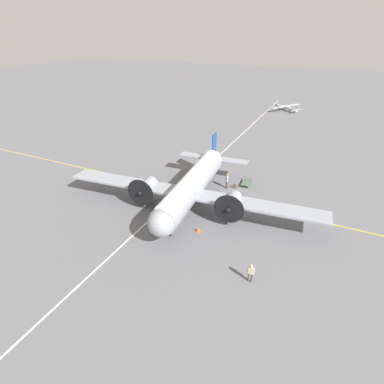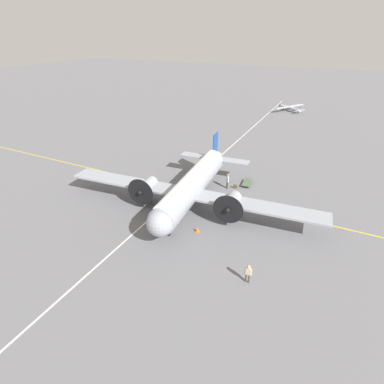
{
  "view_description": "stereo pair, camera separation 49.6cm",
  "coord_description": "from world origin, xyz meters",
  "px_view_note": "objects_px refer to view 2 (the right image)",
  "views": [
    {
      "loc": [
        12.03,
        -25.27,
        16.77
      ],
      "look_at": [
        0.0,
        0.0,
        1.65
      ],
      "focal_mm": 28.0,
      "sensor_mm": 36.0,
      "label": 1
    },
    {
      "loc": [
        12.48,
        -25.05,
        16.77
      ],
      "look_at": [
        0.0,
        0.0,
        1.65
      ],
      "focal_mm": 28.0,
      "sensor_mm": 36.0,
      "label": 2
    }
  ],
  "objects_px": {
    "baggage_cart": "(247,183)",
    "airliner_main": "(191,187)",
    "light_aircraft_distant": "(290,108)",
    "traffic_cone": "(197,229)",
    "passenger_boarding": "(228,180)",
    "suitcase_near_door": "(235,187)",
    "crew_foreground": "(248,272)"
  },
  "relations": [
    {
      "from": "airliner_main",
      "to": "passenger_boarding",
      "type": "height_order",
      "value": "airliner_main"
    },
    {
      "from": "suitcase_near_door",
      "to": "baggage_cart",
      "type": "xyz_separation_m",
      "value": [
        0.96,
        1.56,
        0.04
      ]
    },
    {
      "from": "crew_foreground",
      "to": "suitcase_near_door",
      "type": "height_order",
      "value": "crew_foreground"
    },
    {
      "from": "crew_foreground",
      "to": "baggage_cart",
      "type": "height_order",
      "value": "crew_foreground"
    },
    {
      "from": "airliner_main",
      "to": "traffic_cone",
      "type": "distance_m",
      "value": 5.04
    },
    {
      "from": "baggage_cart",
      "to": "airliner_main",
      "type": "bearing_deg",
      "value": -31.33
    },
    {
      "from": "passenger_boarding",
      "to": "baggage_cart",
      "type": "relative_size",
      "value": 0.85
    },
    {
      "from": "suitcase_near_door",
      "to": "light_aircraft_distant",
      "type": "relative_size",
      "value": 0.06
    },
    {
      "from": "traffic_cone",
      "to": "baggage_cart",
      "type": "bearing_deg",
      "value": 83.86
    },
    {
      "from": "passenger_boarding",
      "to": "baggage_cart",
      "type": "xyz_separation_m",
      "value": [
        1.86,
        1.94,
        -0.88
      ]
    },
    {
      "from": "airliner_main",
      "to": "passenger_boarding",
      "type": "xyz_separation_m",
      "value": [
        1.95,
        5.93,
        -1.35
      ]
    },
    {
      "from": "airliner_main",
      "to": "passenger_boarding",
      "type": "distance_m",
      "value": 6.39
    },
    {
      "from": "suitcase_near_door",
      "to": "baggage_cart",
      "type": "distance_m",
      "value": 1.84
    },
    {
      "from": "airliner_main",
      "to": "baggage_cart",
      "type": "height_order",
      "value": "airliner_main"
    },
    {
      "from": "airliner_main",
      "to": "traffic_cone",
      "type": "bearing_deg",
      "value": 29.59
    },
    {
      "from": "airliner_main",
      "to": "light_aircraft_distant",
      "type": "distance_m",
      "value": 49.6
    },
    {
      "from": "suitcase_near_door",
      "to": "light_aircraft_distant",
      "type": "xyz_separation_m",
      "value": [
        -1.59,
        43.24,
        0.53
      ]
    },
    {
      "from": "airliner_main",
      "to": "light_aircraft_distant",
      "type": "bearing_deg",
      "value": 173.49
    },
    {
      "from": "light_aircraft_distant",
      "to": "traffic_cone",
      "type": "height_order",
      "value": "light_aircraft_distant"
    },
    {
      "from": "suitcase_near_door",
      "to": "airliner_main",
      "type": "bearing_deg",
      "value": -114.29
    },
    {
      "from": "crew_foreground",
      "to": "passenger_boarding",
      "type": "distance_m",
      "value": 15.35
    },
    {
      "from": "passenger_boarding",
      "to": "light_aircraft_distant",
      "type": "relative_size",
      "value": 0.23
    },
    {
      "from": "light_aircraft_distant",
      "to": "airliner_main",
      "type": "bearing_deg",
      "value": 120.74
    },
    {
      "from": "light_aircraft_distant",
      "to": "traffic_cone",
      "type": "distance_m",
      "value": 53.28
    },
    {
      "from": "crew_foreground",
      "to": "traffic_cone",
      "type": "height_order",
      "value": "crew_foreground"
    },
    {
      "from": "crew_foreground",
      "to": "suitcase_near_door",
      "type": "distance_m",
      "value": 15.35
    },
    {
      "from": "passenger_boarding",
      "to": "traffic_cone",
      "type": "relative_size",
      "value": 3.45
    },
    {
      "from": "baggage_cart",
      "to": "light_aircraft_distant",
      "type": "xyz_separation_m",
      "value": [
        -2.55,
        41.67,
        0.49
      ]
    },
    {
      "from": "crew_foreground",
      "to": "light_aircraft_distant",
      "type": "height_order",
      "value": "light_aircraft_distant"
    },
    {
      "from": "airliner_main",
      "to": "crew_foreground",
      "type": "height_order",
      "value": "airliner_main"
    },
    {
      "from": "crew_foreground",
      "to": "baggage_cart",
      "type": "distance_m",
      "value": 16.49
    },
    {
      "from": "light_aircraft_distant",
      "to": "passenger_boarding",
      "type": "bearing_deg",
      "value": 123.11
    }
  ]
}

